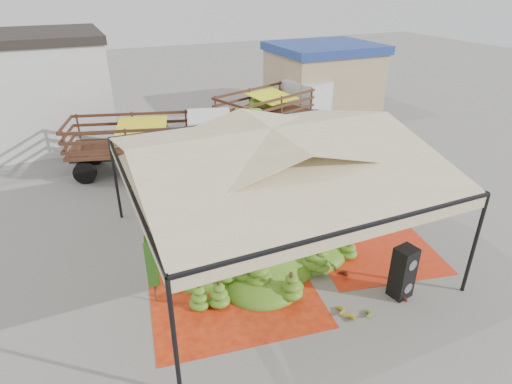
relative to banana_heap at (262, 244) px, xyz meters
name	(u,v)px	position (x,y,z in m)	size (l,w,h in m)	color
ground	(270,249)	(0.50, 0.49, -0.63)	(90.00, 90.00, 0.00)	slate
canopy_tent	(271,152)	(0.50, 0.49, 2.67)	(8.10, 8.10, 4.00)	black
building_tan	(323,77)	(10.50, 13.49, 1.44)	(6.30, 5.30, 4.10)	tan
tarp_left	(232,290)	(-1.32, -0.91, -0.62)	(4.45, 4.24, 0.01)	#DA4914
tarp_right	(370,245)	(3.56, -0.68, -0.63)	(3.71, 3.90, 0.01)	red
banana_heap	(262,244)	(0.00, 0.00, 0.00)	(5.89, 4.84, 1.26)	#3F7E1A
hand_yellow_a	(337,309)	(0.83, -2.84, -0.52)	(0.48, 0.39, 0.22)	gold
hand_yellow_b	(349,318)	(0.93, -3.21, -0.53)	(0.43, 0.36, 0.20)	gold
hand_red_a	(342,273)	(1.80, -1.63, -0.53)	(0.46, 0.37, 0.21)	#5A2114
hand_red_b	(401,300)	(2.58, -3.21, -0.53)	(0.43, 0.35, 0.20)	#5A2514
hand_green	(365,312)	(1.43, -3.21, -0.54)	(0.40, 0.33, 0.18)	#45831B
hanging_bunches	(346,175)	(2.48, -0.44, 1.99)	(4.74, 0.24, 0.20)	#467919
speaker_stack	(403,272)	(2.77, -2.94, 0.12)	(0.61, 0.56, 1.50)	black
banana_leaves	(158,289)	(-3.20, 0.01, -0.63)	(0.96, 1.36, 3.70)	#22711E
vendor	(241,163)	(1.51, 5.31, 0.29)	(0.67, 0.44, 1.84)	gray
truck_left	(158,138)	(-1.19, 8.20, 0.84)	(7.34, 4.19, 2.39)	#512C1B
truck_right	(280,104)	(6.15, 10.88, 0.85)	(7.37, 4.56, 2.39)	#502F1A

